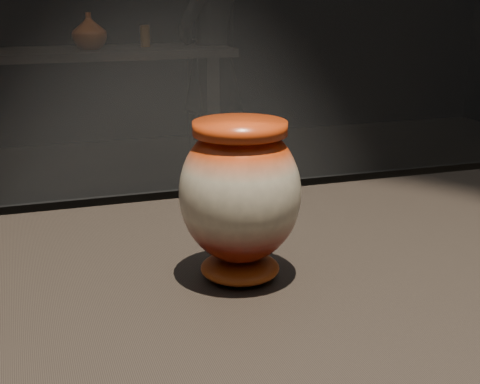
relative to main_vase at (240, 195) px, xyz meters
name	(u,v)px	position (x,y,z in m)	size (l,w,h in m)	color
main_vase	(240,195)	(0.00, 0.00, 0.00)	(0.16, 0.16, 0.20)	#6A1609
back_shelf	(71,93)	(0.06, 3.52, -0.37)	(2.00, 0.60, 0.90)	black
back_vase_mid	(89,31)	(0.20, 3.46, 0.00)	(0.21, 0.21, 0.22)	#6A1609
back_vase_right	(145,36)	(0.55, 3.55, -0.04)	(0.06, 0.06, 0.14)	#914D15
visitor	(212,60)	(1.00, 3.59, -0.21)	(0.59, 0.38, 1.60)	black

